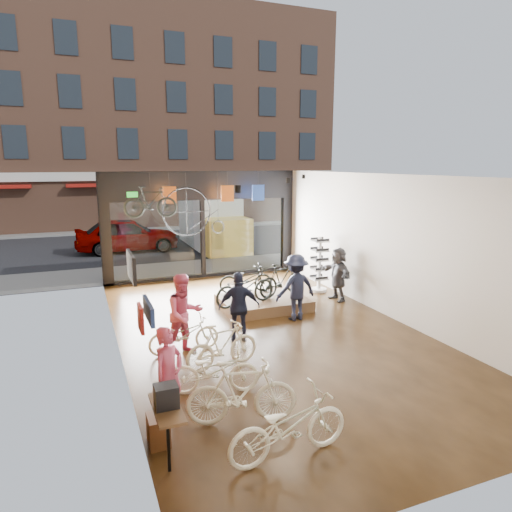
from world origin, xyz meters
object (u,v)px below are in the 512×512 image
box_truck (215,224)px  sunglasses_rack (319,265)px  penny_farthing (197,213)px  hung_bike (151,202)px  customer_0 (169,375)px  customer_5 (338,274)px  floor_bike_0 (289,426)px  customer_3 (296,287)px  display_bike_left (245,287)px  customer_1 (184,314)px  display_bike_mid (282,279)px  floor_bike_1 (242,392)px  display_bike_right (246,279)px  street_car (127,235)px  floor_bike_2 (214,370)px  floor_bike_4 (184,335)px  floor_bike_3 (222,346)px  customer_2 (239,307)px  display_platform (263,303)px

box_truck → sunglasses_rack: box_truck is taller
penny_farthing → hung_bike: 1.60m
customer_0 → customer_5: (6.00, 4.75, 0.01)m
floor_bike_0 → customer_3: bearing=-31.4°
display_bike_left → customer_1: size_ratio=1.04×
display_bike_mid → box_truck: bearing=-18.7°
floor_bike_1 → display_bike_right: size_ratio=1.12×
customer_1 → street_car: bearing=75.1°
floor_bike_2 → customer_1: size_ratio=0.91×
floor_bike_1 → customer_5: bearing=-29.4°
customer_1 → floor_bike_1: bearing=-100.0°
floor_bike_0 → floor_bike_1: floor_bike_1 is taller
floor_bike_1 → customer_1: customer_1 is taller
display_bike_left → display_bike_right: 1.21m
street_car → floor_bike_4: size_ratio=2.99×
customer_1 → customer_5: bearing=9.0°
customer_3 → hung_bike: (-3.11, 3.61, 2.05)m
floor_bike_3 → sunglasses_rack: 6.25m
floor_bike_0 → display_bike_mid: size_ratio=1.14×
hung_bike → display_bike_right: bearing=-120.8°
customer_1 → sunglasses_rack: customer_1 is taller
floor_bike_2 → display_bike_mid: 5.36m
box_truck → floor_bike_1: size_ratio=3.53×
display_bike_right → customer_1: 3.96m
floor_bike_2 → customer_0: bearing=139.6°
floor_bike_2 → floor_bike_3: size_ratio=1.03×
street_car → customer_5: customer_5 is taller
box_truck → floor_bike_4: box_truck is taller
display_bike_right → hung_bike: (-2.43, 1.69, 2.21)m
floor_bike_2 → floor_bike_4: size_ratio=1.04×
street_car → customer_1: 12.53m
floor_bike_0 → customer_3: size_ratio=1.05×
customer_2 → customer_3: bearing=-142.0°
display_platform → customer_1: size_ratio=1.35×
display_bike_left → display_bike_mid: display_bike_left is taller
floor_bike_2 → customer_1: customer_1 is taller
floor_bike_2 → street_car: bearing=14.7°
floor_bike_2 → customer_1: 1.95m
display_bike_right → customer_0: 6.50m
customer_2 → customer_1: bearing=25.3°
display_platform → penny_farthing: size_ratio=1.22×
display_platform → display_bike_left: (-0.70, -0.41, 0.64)m
street_car → box_truck: box_truck is taller
customer_1 → box_truck: bearing=56.2°
floor_bike_3 → hung_bike: hung_bike is taller
display_bike_left → customer_2: bearing=141.0°
floor_bike_1 → display_platform: bearing=-11.7°
display_bike_left → hung_bike: hung_bike is taller
display_bike_mid → customer_5: size_ratio=1.00×
display_bike_right → hung_bike: 3.69m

